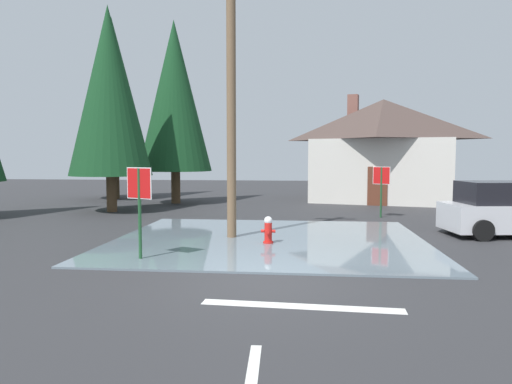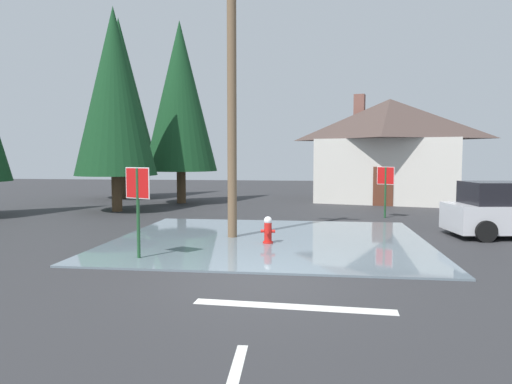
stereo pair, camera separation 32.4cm
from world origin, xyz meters
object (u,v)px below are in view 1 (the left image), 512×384
at_px(pine_tree_mid_left, 175,96).
at_px(pine_tree_far_center, 113,93).
at_px(pine_tree_tall_left, 109,91).
at_px(fire_hydrant, 268,231).
at_px(stop_sign_near, 139,194).
at_px(utility_pole, 231,94).
at_px(parked_car, 510,210).
at_px(house, 383,149).
at_px(stop_sign_far, 381,181).

bearing_deg(pine_tree_mid_left, pine_tree_far_center, 152.05).
bearing_deg(pine_tree_far_center, pine_tree_tall_left, -68.29).
bearing_deg(fire_hydrant, stop_sign_near, -141.28).
xyz_separation_m(stop_sign_near, pine_tree_far_center, (-7.39, 16.06, 4.69)).
relative_size(utility_pole, parked_car, 1.94).
distance_m(stop_sign_near, house, 18.19).
xyz_separation_m(pine_tree_tall_left, pine_tree_mid_left, (1.84, 4.10, 0.28)).
distance_m(stop_sign_near, utility_pole, 4.58).
height_order(fire_hydrant, stop_sign_far, stop_sign_far).
relative_size(house, pine_tree_mid_left, 0.93).
bearing_deg(stop_sign_far, pine_tree_far_center, 153.29).
bearing_deg(parked_car, stop_sign_far, 128.54).
height_order(utility_pole, pine_tree_far_center, pine_tree_far_center).
bearing_deg(house, pine_tree_tall_left, -153.59).
height_order(fire_hydrant, house, house).
bearing_deg(pine_tree_tall_left, stop_sign_far, -4.05).
distance_m(stop_sign_far, pine_tree_mid_left, 11.98).
xyz_separation_m(stop_sign_far, pine_tree_mid_left, (-10.06, 4.94, 4.22)).
bearing_deg(parked_car, utility_pole, -170.72).
relative_size(stop_sign_near, pine_tree_far_center, 0.21).
height_order(parked_car, pine_tree_far_center, pine_tree_far_center).
height_order(fire_hydrant, pine_tree_mid_left, pine_tree_mid_left).
bearing_deg(stop_sign_far, pine_tree_tall_left, 175.95).
height_order(fire_hydrant, pine_tree_far_center, pine_tree_far_center).
xyz_separation_m(house, pine_tree_mid_left, (-11.28, -2.42, 2.75)).
relative_size(house, parked_car, 2.09).
relative_size(pine_tree_mid_left, pine_tree_far_center, 0.91).
height_order(stop_sign_near, house, house).
xyz_separation_m(pine_tree_tall_left, pine_tree_far_center, (-2.56, 6.43, 0.86)).
bearing_deg(stop_sign_far, fire_hydrant, -122.83).
xyz_separation_m(stop_sign_far, house, (1.22, 7.35, 1.48)).
bearing_deg(utility_pole, pine_tree_far_center, 125.36).
distance_m(utility_pole, pine_tree_far_center, 15.86).
height_order(pine_tree_mid_left, pine_tree_far_center, pine_tree_far_center).
bearing_deg(utility_pole, pine_tree_mid_left, 114.14).
relative_size(parked_car, pine_tree_mid_left, 0.45).
height_order(house, pine_tree_mid_left, pine_tree_mid_left).
height_order(stop_sign_near, pine_tree_tall_left, pine_tree_tall_left).
bearing_deg(parked_car, stop_sign_near, -155.95).
bearing_deg(pine_tree_mid_left, stop_sign_far, -26.15).
relative_size(house, pine_tree_far_center, 0.84).
bearing_deg(stop_sign_near, stop_sign_far, 51.17).
xyz_separation_m(stop_sign_far, pine_tree_far_center, (-14.46, 7.28, 4.80)).
xyz_separation_m(fire_hydrant, house, (5.38, 13.81, 2.57)).
bearing_deg(pine_tree_tall_left, fire_hydrant, -43.31).
relative_size(stop_sign_near, utility_pole, 0.27).
relative_size(fire_hydrant, pine_tree_far_center, 0.08).
xyz_separation_m(stop_sign_near, parked_car, (10.38, 4.63, -0.79)).
bearing_deg(pine_tree_mid_left, fire_hydrant, -62.64).
height_order(utility_pole, pine_tree_mid_left, pine_tree_mid_left).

